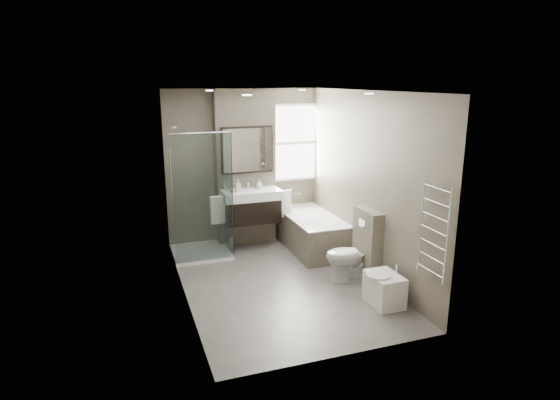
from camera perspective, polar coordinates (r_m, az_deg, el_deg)
name	(u,v)px	position (r m, az deg, el deg)	size (l,w,h in m)	color
room	(280,192)	(6.19, -0.02, 1.04)	(2.70, 3.90, 2.70)	#595552
vanity_pier	(245,168)	(7.85, -4.28, 3.89)	(1.00, 0.25, 2.60)	#60594C
vanity	(251,206)	(7.65, -3.52, -0.69)	(0.95, 0.47, 0.66)	black
mirror_cabinet	(247,150)	(7.64, -4.01, 6.11)	(0.86, 0.08, 0.76)	black
towel_left	(218,210)	(7.51, -7.59, -1.24)	(0.24, 0.06, 0.44)	white
towel_right	(284,204)	(7.80, 0.48, -0.51)	(0.24, 0.06, 0.44)	white
shower_enclosure	(207,226)	(7.49, -8.88, -3.16)	(0.90, 0.90, 2.00)	white
bathtub	(311,230)	(7.77, 3.78, -3.72)	(0.75, 1.60, 0.57)	#60594C
window	(293,143)	(8.16, 1.64, 6.99)	(0.98, 0.06, 1.33)	white
toilet	(351,256)	(6.64, 8.66, -6.71)	(0.40, 0.70, 0.72)	white
cistern_box	(367,244)	(6.69, 10.58, -5.33)	(0.19, 0.55, 1.00)	#60594C
bidet	(384,289)	(6.08, 12.55, -10.50)	(0.42, 0.49, 0.51)	white
towel_radiator	(434,231)	(5.45, 18.24, -3.56)	(0.03, 0.49, 1.10)	silver
soap_bottle_a	(238,186)	(7.48, -5.12, 1.74)	(0.09, 0.09, 0.19)	white
soap_bottle_b	(259,184)	(7.72, -2.57, 1.98)	(0.11, 0.11, 0.14)	white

